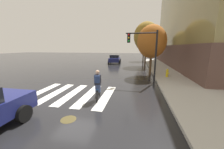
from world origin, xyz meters
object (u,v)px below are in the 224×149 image
object	(u,v)px
cyclist	(98,85)
street_tree_far	(144,42)
fire_hydrant	(167,73)
street_tree_mid	(146,36)
sedan_mid	(115,59)
street_tree_near	(152,42)
traffic_light_near	(145,48)
manhole_cover	(68,119)

from	to	relation	value
cyclist	street_tree_far	world-z (taller)	street_tree_far
fire_hydrant	street_tree_mid	bearing A→B (deg)	101.15
fire_hydrant	sedan_mid	bearing A→B (deg)	122.22
street_tree_near	street_tree_mid	size ratio (longest dim) A/B	0.76
sedan_mid	traffic_light_near	bearing A→B (deg)	-70.04
sedan_mid	cyclist	size ratio (longest dim) A/B	2.73
street_tree_mid	street_tree_far	world-z (taller)	street_tree_mid
fire_hydrant	street_tree_far	size ratio (longest dim) A/B	0.13
manhole_cover	cyclist	bearing A→B (deg)	75.93
manhole_cover	street_tree_near	distance (m)	10.93
sedan_mid	traffic_light_near	xyz separation A→B (m)	(4.80, -13.21, 2.06)
cyclist	street_tree_near	bearing A→B (deg)	64.74
sedan_mid	street_tree_far	distance (m)	7.89
manhole_cover	sedan_mid	distance (m)	19.71
cyclist	street_tree_far	distance (m)	22.62
street_tree_near	street_tree_mid	distance (m)	7.41
sedan_mid	fire_hydrant	world-z (taller)	sedan_mid
cyclist	fire_hydrant	xyz separation A→B (m)	(4.92, 6.19, -0.31)
manhole_cover	street_tree_mid	xyz separation A→B (m)	(3.83, 16.89, 4.53)
fire_hydrant	cyclist	bearing A→B (deg)	-128.43
fire_hydrant	street_tree_mid	xyz separation A→B (m)	(-1.66, 8.42, 4.00)
manhole_cover	street_tree_mid	world-z (taller)	street_tree_mid
sedan_mid	street_tree_near	distance (m)	11.80
manhole_cover	cyclist	world-z (taller)	cyclist
traffic_light_near	fire_hydrant	xyz separation A→B (m)	(2.23, 2.05, -2.33)
manhole_cover	street_tree_mid	size ratio (longest dim) A/B	0.10
cyclist	manhole_cover	bearing A→B (deg)	-104.07
cyclist	fire_hydrant	distance (m)	7.91
cyclist	traffic_light_near	distance (m)	5.33
sedan_mid	traffic_light_near	size ratio (longest dim) A/B	1.10
manhole_cover	street_tree_mid	bearing A→B (deg)	77.23
sedan_mid	street_tree_far	xyz separation A→B (m)	(5.34, 4.80, 3.28)
manhole_cover	cyclist	distance (m)	2.50
manhole_cover	traffic_light_near	bearing A→B (deg)	63.13
street_tree_near	street_tree_far	distance (m)	14.89
fire_hydrant	street_tree_near	distance (m)	3.46
cyclist	street_tree_mid	xyz separation A→B (m)	(3.26, 14.61, 3.69)
sedan_mid	street_tree_far	bearing A→B (deg)	41.93
traffic_light_near	sedan_mid	bearing A→B (deg)	109.96
cyclist	street_tree_near	size ratio (longest dim) A/B	0.33
street_tree_far	street_tree_mid	bearing A→B (deg)	-89.75
manhole_cover	fire_hydrant	world-z (taller)	fire_hydrant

